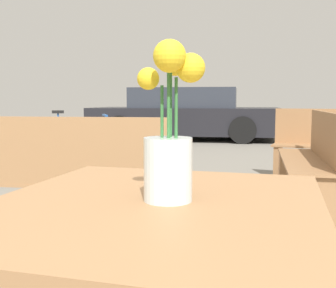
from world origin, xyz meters
name	(u,v)px	position (x,y,z in m)	size (l,w,h in m)	color
table_front	(154,251)	(0.00, 0.00, 0.61)	(0.78, 0.88, 0.72)	#9E7047
flower_vase	(169,146)	(0.03, 0.01, 0.85)	(0.15, 0.15, 0.35)	silver
bench_near	(40,179)	(-1.06, 1.45, 0.46)	(1.66, 0.44, 0.85)	#9E7047
bench_middle	(313,158)	(0.71, 2.80, 0.46)	(0.38, 1.56, 0.85)	#9E7047
bicycle	(72,142)	(-2.26, 4.55, 0.37)	(1.56, 0.79, 0.81)	black
parked_car	(185,115)	(-1.44, 9.25, 0.59)	(4.52, 2.07, 1.24)	black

